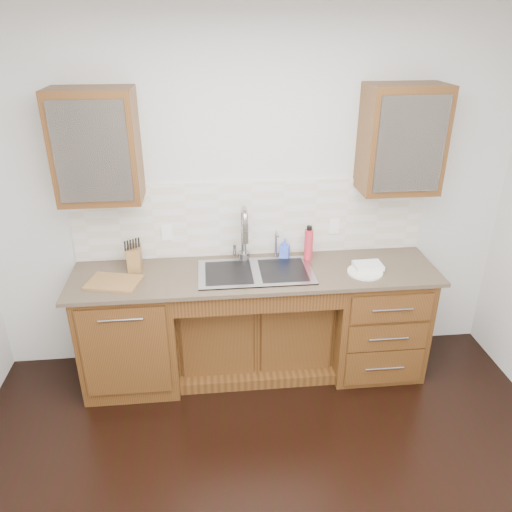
{
  "coord_description": "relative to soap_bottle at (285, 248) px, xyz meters",
  "views": [
    {
      "loc": [
        -0.33,
        -1.82,
        2.61
      ],
      "look_at": [
        0.0,
        1.4,
        1.05
      ],
      "focal_mm": 35.0,
      "sensor_mm": 36.0,
      "label": 1
    }
  ],
  "objects": [
    {
      "name": "soap_bottle",
      "position": [
        0.0,
        0.0,
        0.0
      ],
      "size": [
        0.09,
        0.09,
        0.16
      ],
      "primitive_type": "imported",
      "rotation": [
        0.0,
        0.0,
        -0.37
      ],
      "color": "#4160EA",
      "rests_on": "countertop"
    },
    {
      "name": "base_cabinet_right",
      "position": [
        0.7,
        -0.2,
        -0.55
      ],
      "size": [
        0.7,
        0.62,
        0.88
      ],
      "primitive_type": "cube",
      "color": "#593014",
      "rests_on": "ground"
    },
    {
      "name": "filter_tap",
      "position": [
        -0.07,
        0.01,
        0.04
      ],
      "size": [
        0.02,
        0.02,
        0.24
      ],
      "primitive_type": "cylinder",
      "color": "#999993",
      "rests_on": "countertop"
    },
    {
      "name": "cup_left_b",
      "position": [
        -1.15,
        -0.06,
        0.79
      ],
      "size": [
        0.11,
        0.11,
        0.1
      ],
      "primitive_type": "imported",
      "rotation": [
        0.0,
        0.0,
        -0.05
      ],
      "color": "white",
      "rests_on": "upper_cabinet_left"
    },
    {
      "name": "plate",
      "position": [
        0.55,
        -0.32,
        -0.07
      ],
      "size": [
        0.34,
        0.34,
        0.01
      ],
      "primitive_type": "cylinder",
      "rotation": [
        0.0,
        0.0,
        0.4
      ],
      "color": "white",
      "rests_on": "countertop"
    },
    {
      "name": "cup_right_b",
      "position": [
        0.92,
        -0.06,
        0.79
      ],
      "size": [
        0.14,
        0.14,
        0.1
      ],
      "primitive_type": "imported",
      "rotation": [
        0.0,
        0.0,
        0.3
      ],
      "color": "white",
      "rests_on": "upper_cabinet_right"
    },
    {
      "name": "upper_cabinet_right",
      "position": [
        0.8,
        -0.06,
        0.84
      ],
      "size": [
        0.55,
        0.34,
        0.75
      ],
      "primitive_type": "cube",
      "color": "#593014",
      "rests_on": "wall_back"
    },
    {
      "name": "countertop",
      "position": [
        -0.25,
        -0.21,
        -0.09
      ],
      "size": [
        2.7,
        0.65,
        0.03
      ],
      "primitive_type": "cube",
      "color": "#84705B",
      "rests_on": "base_cabinet_left"
    },
    {
      "name": "cup_right_a",
      "position": [
        0.74,
        -0.06,
        0.78
      ],
      "size": [
        0.12,
        0.12,
        0.09
      ],
      "primitive_type": "imported",
      "rotation": [
        0.0,
        0.0,
        -0.12
      ],
      "color": "silver",
      "rests_on": "upper_cabinet_right"
    },
    {
      "name": "cutting_board",
      "position": [
        -1.26,
        -0.29,
        -0.07
      ],
      "size": [
        0.41,
        0.33,
        0.02
      ],
      "primitive_type": "cube",
      "rotation": [
        0.0,
        0.0,
        -0.25
      ],
      "color": "#A5794F",
      "rests_on": "countertop"
    },
    {
      "name": "base_cabinet_left",
      "position": [
        -1.2,
        -0.2,
        -0.55
      ],
      "size": [
        0.7,
        0.62,
        0.88
      ],
      "primitive_type": "cube",
      "color": "#593014",
      "rests_on": "ground"
    },
    {
      "name": "faucet",
      "position": [
        -0.32,
        0.0,
        0.12
      ],
      "size": [
        0.04,
        0.04,
        0.4
      ],
      "primitive_type": "cylinder",
      "color": "#999993",
      "rests_on": "countertop"
    },
    {
      "name": "sink",
      "position": [
        -0.25,
        -0.23,
        -0.16
      ],
      "size": [
        0.84,
        0.46,
        0.19
      ],
      "primitive_type": "cube",
      "color": "#9E9EA5",
      "rests_on": "countertop"
    },
    {
      "name": "dish_towel",
      "position": [
        0.58,
        -0.26,
        -0.05
      ],
      "size": [
        0.21,
        0.16,
        0.03
      ],
      "primitive_type": "cube",
      "rotation": [
        0.0,
        0.0,
        0.03
      ],
      "color": "white",
      "rests_on": "plate"
    },
    {
      "name": "wall_back",
      "position": [
        -0.25,
        0.16,
        0.36
      ],
      "size": [
        4.0,
        0.1,
        2.7
      ],
      "primitive_type": "cube",
      "color": "silver",
      "rests_on": "ground"
    },
    {
      "name": "backsplash",
      "position": [
        -0.25,
        0.1,
        0.22
      ],
      "size": [
        2.7,
        0.02,
        0.59
      ],
      "primitive_type": "cube",
      "color": "beige",
      "rests_on": "wall_back"
    },
    {
      "name": "water_bottle",
      "position": [
        0.18,
        -0.05,
        0.04
      ],
      "size": [
        0.08,
        0.08,
        0.25
      ],
      "primitive_type": "cylinder",
      "rotation": [
        0.0,
        0.0,
        -0.33
      ],
      "color": "red",
      "rests_on": "countertop"
    },
    {
      "name": "base_cabinet_center",
      "position": [
        -0.25,
        -0.11,
        -0.64
      ],
      "size": [
        1.2,
        0.44,
        0.7
      ],
      "primitive_type": "cube",
      "color": "#593014",
      "rests_on": "ground"
    },
    {
      "name": "knife_block",
      "position": [
        -1.13,
        -0.08,
        0.01
      ],
      "size": [
        0.1,
        0.16,
        0.17
      ],
      "primitive_type": "cube",
      "rotation": [
        0.0,
        0.0,
        0.02
      ],
      "color": "olive",
      "rests_on": "countertop"
    },
    {
      "name": "outlet_right",
      "position": [
        0.4,
        0.09,
        0.13
      ],
      "size": [
        0.08,
        0.01,
        0.12
      ],
      "primitive_type": "cube",
      "color": "white",
      "rests_on": "backsplash"
    },
    {
      "name": "cup_left_a",
      "position": [
        -1.4,
        -0.06,
        0.78
      ],
      "size": [
        0.14,
        0.14,
        0.09
      ],
      "primitive_type": "imported",
      "rotation": [
        0.0,
        0.0,
        -0.26
      ],
      "color": "white",
      "rests_on": "upper_cabinet_left"
    },
    {
      "name": "upper_cabinet_left",
      "position": [
        -1.3,
        -0.06,
        0.84
      ],
      "size": [
        0.55,
        0.34,
        0.75
      ],
      "primitive_type": "cube",
      "color": "#593014",
      "rests_on": "wall_back"
    },
    {
      "name": "outlet_left",
      "position": [
        -0.9,
        0.09,
        0.13
      ],
      "size": [
        0.08,
        0.01,
        0.12
      ],
      "primitive_type": "cube",
      "color": "white",
      "rests_on": "backsplash"
    }
  ]
}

